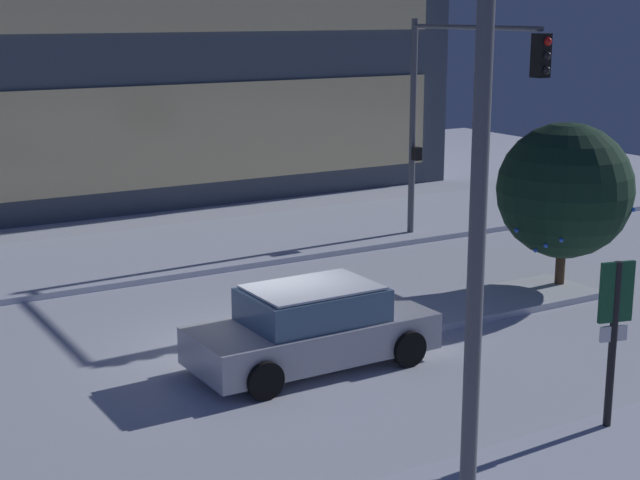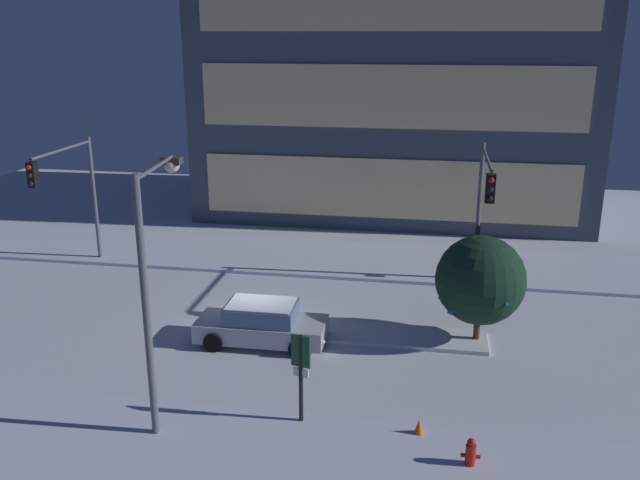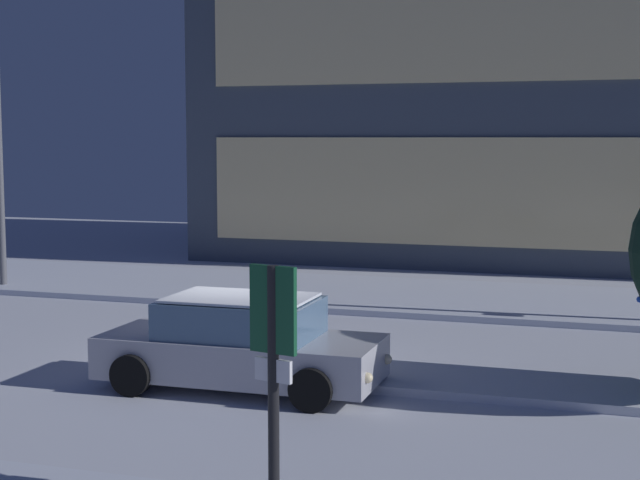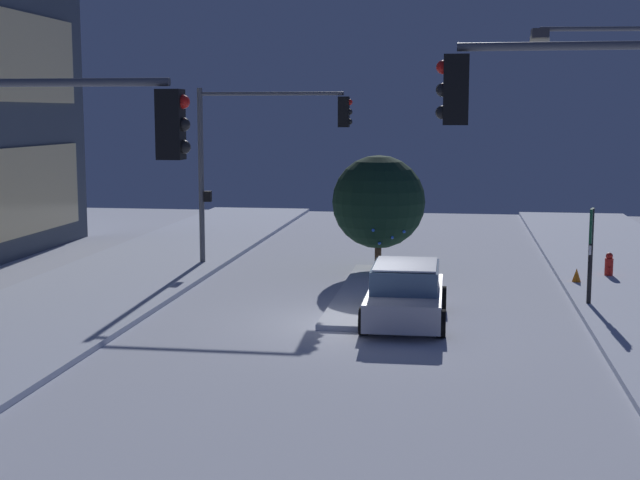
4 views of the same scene
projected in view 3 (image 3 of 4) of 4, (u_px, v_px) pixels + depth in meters
The scene contains 5 objects.
ground at pixel (240, 371), 16.51m from camera, with size 52.00×52.00×0.00m, color silver.
curb_strip_far at pixel (364, 294), 24.17m from camera, with size 52.00×5.20×0.14m, color silver.
median_strip at pixel (456, 382), 15.47m from camera, with size 9.00×1.80×0.14m, color silver.
car_near at pixel (241, 345), 15.26m from camera, with size 4.57×2.06×1.49m.
parking_info_sign at pixel (273, 358), 9.91m from camera, with size 0.55×0.19×2.70m.
Camera 3 is at (6.27, -14.97, 4.01)m, focal length 53.84 mm.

